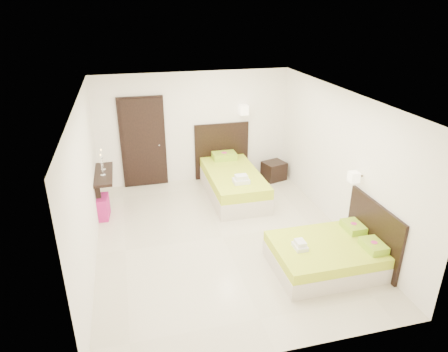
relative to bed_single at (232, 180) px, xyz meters
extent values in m
plane|color=beige|center=(-0.65, -1.73, -0.33)|extent=(5.50, 5.50, 0.00)
cube|color=beige|center=(0.00, -0.08, -0.15)|extent=(1.10, 2.20, 0.35)
cube|color=#ABC71F|center=(0.00, -0.08, 0.13)|extent=(1.09, 2.18, 0.22)
cube|color=black|center=(0.00, 0.99, 0.36)|extent=(1.32, 0.05, 1.38)
cube|color=#97C123|center=(0.00, 0.74, 0.32)|extent=(0.55, 0.37, 0.15)
cylinder|color=#E2357B|center=(0.00, 0.74, 0.40)|extent=(0.13, 0.13, 0.00)
cube|color=white|center=(0.00, -0.69, 0.29)|extent=(0.33, 0.24, 0.09)
cube|color=white|center=(0.00, -0.69, 0.38)|extent=(0.25, 0.18, 0.09)
cube|color=white|center=(0.49, 0.84, 1.38)|extent=(0.20, 0.20, 0.22)
cylinder|color=#2D2116|center=(0.49, 0.92, 1.38)|extent=(0.03, 0.16, 0.03)
cube|color=beige|center=(0.74, -3.02, -0.19)|extent=(1.70, 1.28, 0.27)
cube|color=#ABC71F|center=(0.74, -3.02, 0.03)|extent=(1.69, 1.27, 0.17)
cube|color=black|center=(1.57, -3.02, 0.21)|extent=(0.05, 1.45, 1.07)
cube|color=#97C123|center=(1.38, -3.32, 0.18)|extent=(0.29, 0.43, 0.12)
cylinder|color=#E2357B|center=(1.38, -3.32, 0.24)|extent=(0.10, 0.10, 0.00)
cube|color=#97C123|center=(1.38, -2.73, 0.18)|extent=(0.29, 0.43, 0.12)
cylinder|color=#E2357B|center=(1.38, -2.73, 0.24)|extent=(0.10, 0.10, 0.00)
cube|color=white|center=(0.27, -3.02, 0.15)|extent=(0.19, 0.26, 0.07)
cube|color=white|center=(0.27, -3.02, 0.22)|extent=(0.14, 0.19, 0.07)
cube|color=white|center=(1.42, -2.49, 0.99)|extent=(0.15, 0.15, 0.17)
cylinder|color=#2D2116|center=(1.50, -2.49, 0.99)|extent=(0.16, 0.03, 0.03)
cube|color=black|center=(1.20, 0.55, -0.11)|extent=(0.60, 0.57, 0.44)
cube|color=#A81664|center=(-2.92, -0.40, -0.10)|extent=(0.50, 0.50, 0.46)
cube|color=black|center=(-1.85, 0.98, 0.72)|extent=(1.02, 0.06, 2.14)
cube|color=black|center=(-1.85, 0.94, 0.72)|extent=(0.88, 0.04, 2.06)
cylinder|color=silver|center=(-1.50, 0.91, 0.67)|extent=(0.03, 0.10, 0.03)
cube|color=black|center=(-2.73, -0.13, 0.49)|extent=(0.35, 1.20, 0.06)
cube|color=black|center=(-2.84, -0.58, 0.34)|extent=(0.10, 0.04, 0.30)
cube|color=black|center=(-2.84, 0.32, 0.34)|extent=(0.10, 0.04, 0.30)
cylinder|color=silver|center=(-2.73, -0.28, 0.53)|extent=(0.10, 0.10, 0.02)
cylinder|color=silver|center=(-2.73, -0.28, 0.65)|extent=(0.02, 0.02, 0.22)
cone|color=silver|center=(-2.73, -0.28, 0.78)|extent=(0.07, 0.07, 0.04)
cylinder|color=white|center=(-2.73, -0.28, 0.88)|extent=(0.02, 0.02, 0.15)
sphere|color=#FFB23F|center=(-2.73, -0.28, 0.96)|extent=(0.02, 0.02, 0.02)
cylinder|color=silver|center=(-2.73, 0.02, 0.53)|extent=(0.10, 0.10, 0.02)
cylinder|color=silver|center=(-2.73, 0.02, 0.65)|extent=(0.02, 0.02, 0.22)
cone|color=silver|center=(-2.73, 0.02, 0.78)|extent=(0.07, 0.07, 0.04)
cylinder|color=white|center=(-2.73, 0.02, 0.88)|extent=(0.02, 0.02, 0.15)
sphere|color=#FFB23F|center=(-2.73, 0.02, 0.96)|extent=(0.02, 0.02, 0.02)
camera|label=1|loc=(-2.17, -7.87, 3.66)|focal=32.00mm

